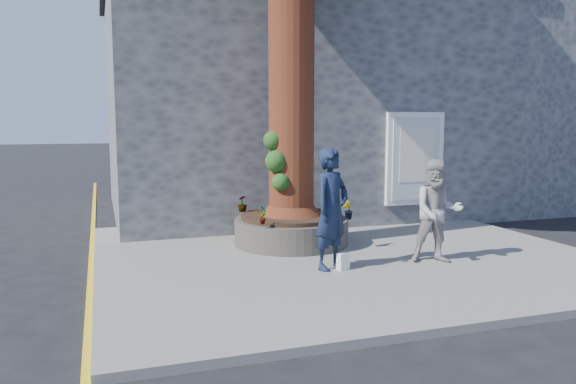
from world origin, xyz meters
name	(u,v)px	position (x,y,z in m)	size (l,w,h in m)	color
ground	(285,279)	(0.00, 0.00, 0.00)	(120.00, 120.00, 0.00)	black
pavement	(343,255)	(1.50, 1.00, 0.06)	(9.00, 8.00, 0.12)	slate
yellow_line	(91,279)	(-3.05, 1.00, 0.00)	(0.10, 30.00, 0.01)	yellow
stone_shop	(289,102)	(2.50, 7.20, 3.16)	(10.30, 8.30, 6.30)	#47494C
neighbour_shop	(512,109)	(10.50, 7.20, 3.00)	(6.00, 8.00, 6.00)	#47494C
planter	(291,229)	(0.80, 2.00, 0.41)	(2.30, 2.30, 0.60)	black
man	(332,209)	(0.81, -0.04, 1.14)	(0.74, 0.49, 2.03)	#131E36
woman	(437,211)	(2.73, -0.23, 1.03)	(0.88, 0.69, 1.82)	#9D9996
shopping_bag	(343,261)	(0.97, -0.17, 0.26)	(0.20, 0.12, 0.28)	white
plant_a	(263,214)	(-0.05, 1.15, 0.90)	(0.19, 0.13, 0.37)	gray
plant_b	(348,210)	(1.65, 1.15, 0.90)	(0.20, 0.19, 0.36)	gray
plant_c	(242,203)	(-0.05, 2.68, 0.89)	(0.19, 0.19, 0.34)	gray
plant_d	(332,210)	(1.47, 1.48, 0.86)	(0.25, 0.23, 0.28)	gray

